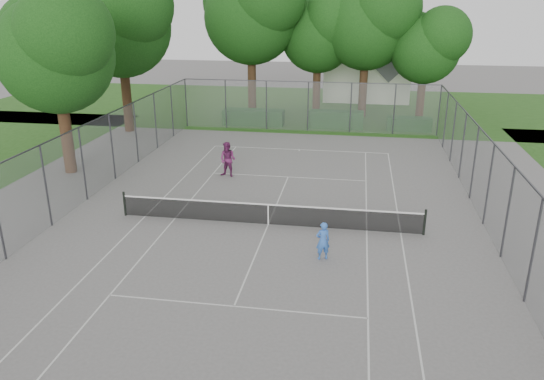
# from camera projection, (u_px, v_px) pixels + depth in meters

# --- Properties ---
(ground) EXTENTS (120.00, 120.00, 0.00)m
(ground) POSITION_uv_depth(u_px,v_px,m) (268.00, 225.00, 22.42)
(ground) COLOR #646260
(ground) RESTS_ON ground
(grass_far) EXTENTS (60.00, 20.00, 0.00)m
(grass_far) POSITION_uv_depth(u_px,v_px,m) (317.00, 107.00, 46.53)
(grass_far) COLOR #224C15
(grass_far) RESTS_ON ground
(court_markings) EXTENTS (11.03, 23.83, 0.01)m
(court_markings) POSITION_uv_depth(u_px,v_px,m) (268.00, 224.00, 22.41)
(court_markings) COLOR silver
(court_markings) RESTS_ON ground
(tennis_net) EXTENTS (12.87, 0.10, 1.10)m
(tennis_net) POSITION_uv_depth(u_px,v_px,m) (268.00, 213.00, 22.24)
(tennis_net) COLOR black
(tennis_net) RESTS_ON ground
(perimeter_fence) EXTENTS (18.08, 34.08, 3.52)m
(perimeter_fence) POSITION_uv_depth(u_px,v_px,m) (268.00, 184.00, 21.80)
(perimeter_fence) COLOR #38383D
(perimeter_fence) RESTS_ON ground
(tree_far_left) EXTENTS (8.32, 7.59, 11.96)m
(tree_far_left) POSITION_uv_depth(u_px,v_px,m) (252.00, 9.00, 40.56)
(tree_far_left) COLOR #372114
(tree_far_left) RESTS_ON ground
(tree_far_midleft) EXTENTS (6.81, 6.21, 9.78)m
(tree_far_midleft) POSITION_uv_depth(u_px,v_px,m) (319.00, 29.00, 41.80)
(tree_far_midleft) COLOR #372114
(tree_far_midleft) RESTS_ON ground
(tree_far_midright) EXTENTS (7.61, 6.94, 10.93)m
(tree_far_midright) POSITION_uv_depth(u_px,v_px,m) (368.00, 19.00, 40.21)
(tree_far_midright) COLOR #372114
(tree_far_midright) RESTS_ON ground
(tree_far_right) EXTENTS (5.94, 5.43, 8.54)m
(tree_far_right) POSITION_uv_depth(u_px,v_px,m) (427.00, 43.00, 39.24)
(tree_far_right) COLOR #372114
(tree_far_right) RESTS_ON ground
(tree_side_back) EXTENTS (7.88, 7.20, 11.33)m
(tree_side_back) POSITION_uv_depth(u_px,v_px,m) (120.00, 17.00, 35.43)
(tree_side_back) COLOR #372114
(tree_side_back) RESTS_ON ground
(tree_side_front) EXTENTS (6.83, 6.24, 9.82)m
(tree_side_front) POSITION_uv_depth(u_px,v_px,m) (55.00, 46.00, 26.83)
(tree_side_front) COLOR #372114
(tree_side_front) RESTS_ON ground
(hedge_left) EXTENTS (4.56, 1.37, 1.14)m
(hedge_left) POSITION_uv_depth(u_px,v_px,m) (253.00, 117.00, 39.84)
(hedge_left) COLOR #154115
(hedge_left) RESTS_ON ground
(hedge_mid) EXTENTS (3.96, 1.13, 1.25)m
(hedge_mid) POSITION_uv_depth(u_px,v_px,m) (336.00, 119.00, 38.85)
(hedge_mid) COLOR #154115
(hedge_mid) RESTS_ON ground
(hedge_right) EXTENTS (3.13, 1.15, 0.94)m
(hedge_right) POSITION_uv_depth(u_px,v_px,m) (409.00, 124.00, 38.18)
(hedge_right) COLOR #154115
(hedge_right) RESTS_ON ground
(house) EXTENTS (7.69, 5.96, 9.57)m
(house) POSITION_uv_depth(u_px,v_px,m) (368.00, 57.00, 49.11)
(house) COLOR silver
(house) RESTS_ON ground
(girl_player) EXTENTS (0.62, 0.53, 1.46)m
(girl_player) POSITION_uv_depth(u_px,v_px,m) (323.00, 241.00, 19.24)
(girl_player) COLOR blue
(girl_player) RESTS_ON ground
(woman_player) EXTENTS (1.06, 0.92, 1.88)m
(woman_player) POSITION_uv_depth(u_px,v_px,m) (228.00, 160.00, 28.14)
(woman_player) COLOR #6A2355
(woman_player) RESTS_ON ground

